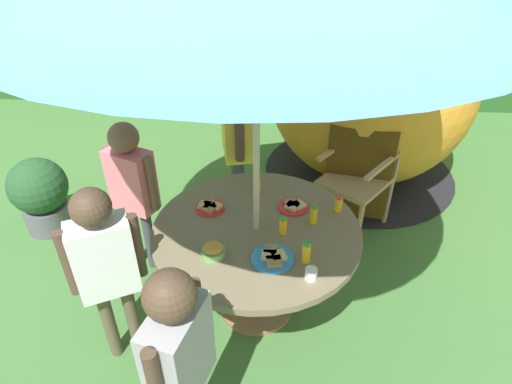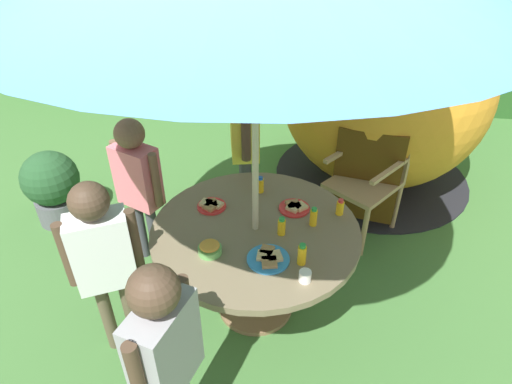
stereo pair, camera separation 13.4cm
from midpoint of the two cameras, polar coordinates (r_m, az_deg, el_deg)
The scene contains 20 objects.
ground_plane at distance 3.05m, azimuth -1.27°, elevation -14.88°, with size 10.00×10.00×0.02m, color #3D6B33.
hedge_backdrop at distance 5.83m, azimuth 1.93°, elevation 20.87°, with size 9.00×0.70×1.85m, color #285623.
garden_table at distance 2.63m, azimuth -1.42°, elevation -6.72°, with size 1.23×1.23×0.68m.
wooden_chair at distance 3.49m, azimuth 12.95°, elevation 3.69°, with size 0.66×0.67×1.03m.
dome_tent at distance 4.09m, azimuth 13.82°, elevation 13.03°, with size 2.16×2.16×1.75m.
potted_plant at distance 3.88m, azimuth -27.37°, elevation -0.15°, with size 0.45×0.45×0.63m.
child_in_yellow_shirt at distance 3.28m, azimuth -3.80°, elevation 9.23°, with size 0.28×0.47×1.42m.
child_in_pink_shirt at distance 3.01m, azimuth -17.24°, elevation 1.42°, with size 0.37×0.27×1.15m.
child_in_white_shirt at distance 2.42m, azimuth -20.84°, elevation -8.15°, with size 0.37×0.29×1.18m.
child_in_grey_shirt at distance 1.92m, azimuth -12.20°, elevation -19.88°, with size 0.25×0.40×1.20m.
snack_bowl at distance 2.38m, azimuth -7.26°, elevation -7.65°, with size 0.13×0.13×0.07m.
plate_mid_right at distance 2.35m, azimuth 0.56°, elevation -8.60°, with size 0.23×0.23×0.03m.
plate_mid_left at distance 2.72m, azimuth 3.52°, elevation -1.83°, with size 0.19×0.19×0.03m.
plate_far_left at distance 2.72m, azimuth -7.50°, elevation -1.99°, with size 0.18×0.18×0.03m.
juice_bottle_near_left at distance 2.58m, azimuth 6.09°, elevation -3.01°, with size 0.04×0.04×0.12m.
juice_bottle_near_right at distance 2.70m, azimuth 9.38°, elevation -1.61°, with size 0.05×0.05×0.11m.
juice_bottle_far_right at distance 2.49m, azimuth 2.02°, elevation -4.45°, with size 0.05×0.05×0.11m.
juice_bottle_center_front at distance 2.83m, azimuth -1.18°, elevation 0.93°, with size 0.05×0.05×0.11m.
juice_bottle_center_back at distance 2.32m, azimuth 4.95°, elevation -7.94°, with size 0.05×0.05×0.13m.
cup_near at distance 2.25m, azimuth 5.52°, elevation -10.68°, with size 0.06×0.06×0.06m, color white.
Camera 1 is at (0.13, -1.98, 2.30)m, focal length 30.47 mm.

